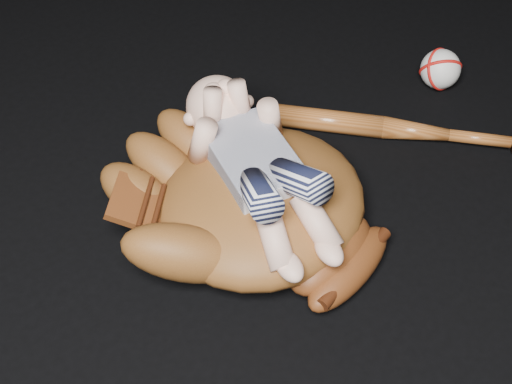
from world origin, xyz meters
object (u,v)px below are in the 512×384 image
at_px(baseball_glove, 262,196).
at_px(baseball, 440,69).
at_px(newborn_baby, 262,167).
at_px(baseball_bat, 396,129).

relative_size(baseball_glove, baseball, 6.21).
bearing_deg(newborn_baby, baseball, 20.44).
bearing_deg(newborn_baby, baseball_glove, -113.58).
bearing_deg(baseball_bat, baseball_glove, -178.40).
distance_m(newborn_baby, baseball, 0.52).
relative_size(newborn_baby, baseball_bat, 0.88).
bearing_deg(baseball_glove, newborn_baby, 40.31).
xyz_separation_m(baseball_glove, newborn_baby, (0.00, 0.00, 0.06)).
height_order(baseball_bat, baseball, baseball).
bearing_deg(baseball_glove, baseball, -5.28).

